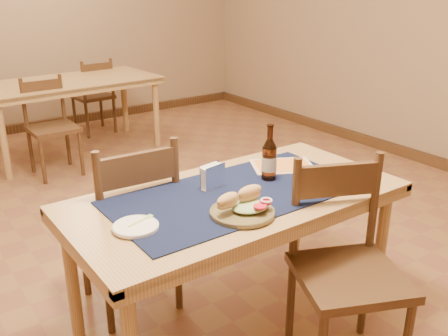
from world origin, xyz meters
TOP-DOWN VIEW (x-y plane):
  - room at (0.00, 0.00)m, footprint 6.04×7.04m
  - main_table at (0.00, -0.80)m, footprint 1.60×0.80m
  - placemat at (0.00, -0.80)m, footprint 1.20×0.60m
  - baseboard at (0.00, 0.00)m, footprint 6.00×7.00m
  - back_table at (0.30, 2.40)m, footprint 1.77×0.96m
  - chair_main_far at (-0.35, -0.34)m, footprint 0.48×0.48m
  - chair_main_near at (0.25, -1.28)m, footprint 0.59×0.59m
  - chair_back_near at (-0.05, 1.92)m, footprint 0.41×0.41m
  - chair_back_far at (0.75, 2.92)m, footprint 0.42×0.42m
  - sandwich_plate at (-0.11, -0.99)m, footprint 0.28×0.28m
  - side_plate at (-0.54, -0.85)m, footprint 0.19×0.19m
  - fork at (-0.50, -0.82)m, footprint 0.13×0.05m
  - beer_bottle at (0.24, -0.76)m, footprint 0.08×0.08m
  - napkin_holder at (-0.06, -0.68)m, footprint 0.14×0.07m
  - menu_card at (0.42, -0.66)m, footprint 0.40×0.36m

SIDE VIEW (x-z plane):
  - baseboard at x=0.00m, z-range 0.00..0.10m
  - chair_back_far at x=0.75m, z-range 0.02..0.88m
  - chair_back_near at x=-0.05m, z-range 0.02..0.90m
  - chair_main_near at x=0.25m, z-range 0.02..1.00m
  - chair_main_far at x=-0.35m, z-range 0.02..1.00m
  - main_table at x=0.00m, z-range 0.29..1.04m
  - back_table at x=0.30m, z-range 0.29..1.04m
  - placemat at x=0.00m, z-range 0.75..0.76m
  - menu_card at x=0.42m, z-range 0.76..0.76m
  - side_plate at x=-0.54m, z-range 0.76..0.77m
  - fork at x=-0.50m, z-range 0.77..0.77m
  - sandwich_plate at x=-0.11m, z-range 0.73..0.84m
  - napkin_holder at x=-0.06m, z-range 0.75..0.87m
  - beer_bottle at x=0.24m, z-range 0.72..1.00m
  - room at x=0.00m, z-range -0.02..2.82m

